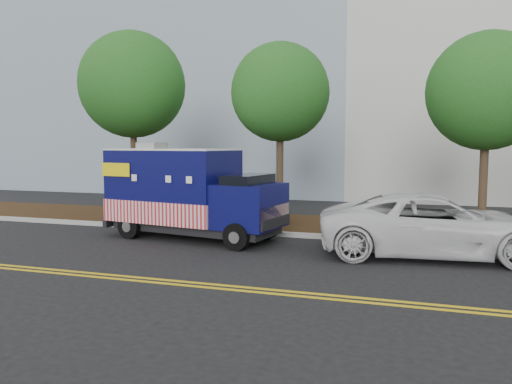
% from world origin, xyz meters
% --- Properties ---
extents(ground, '(120.00, 120.00, 0.00)m').
position_xyz_m(ground, '(0.00, 0.00, 0.00)').
color(ground, black).
rests_on(ground, ground).
extents(curb, '(120.00, 0.18, 0.15)m').
position_xyz_m(curb, '(0.00, 1.40, 0.07)').
color(curb, '#9E9E99').
rests_on(curb, ground).
extents(mulch_strip, '(120.00, 4.00, 0.15)m').
position_xyz_m(mulch_strip, '(0.00, 3.50, 0.07)').
color(mulch_strip, black).
rests_on(mulch_strip, ground).
extents(centerline_near, '(120.00, 0.10, 0.01)m').
position_xyz_m(centerline_near, '(0.00, -4.45, 0.01)').
color(centerline_near, gold).
rests_on(centerline_near, ground).
extents(centerline_far, '(120.00, 0.10, 0.01)m').
position_xyz_m(centerline_far, '(0.00, -4.70, 0.01)').
color(centerline_far, gold).
rests_on(centerline_far, ground).
extents(tree_a, '(4.21, 4.21, 7.44)m').
position_xyz_m(tree_a, '(-5.33, 3.69, 5.32)').
color(tree_a, '#38281C').
rests_on(tree_a, ground).
extents(tree_b, '(3.52, 3.52, 6.58)m').
position_xyz_m(tree_b, '(0.84, 3.41, 4.80)').
color(tree_b, '#38281C').
rests_on(tree_b, ground).
extents(tree_c, '(3.66, 3.66, 6.43)m').
position_xyz_m(tree_c, '(7.55, 3.06, 4.59)').
color(tree_c, '#38281C').
rests_on(tree_c, ground).
extents(sign_post, '(0.06, 0.06, 2.40)m').
position_xyz_m(sign_post, '(-1.89, 1.72, 1.20)').
color(sign_post, '#473828').
rests_on(sign_post, ground).
extents(food_truck, '(6.00, 3.04, 3.02)m').
position_xyz_m(food_truck, '(-1.36, 0.26, 1.37)').
color(food_truck, black).
rests_on(food_truck, ground).
extents(white_car, '(6.25, 3.40, 1.66)m').
position_xyz_m(white_car, '(6.05, -0.14, 0.83)').
color(white_car, silver).
rests_on(white_car, ground).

